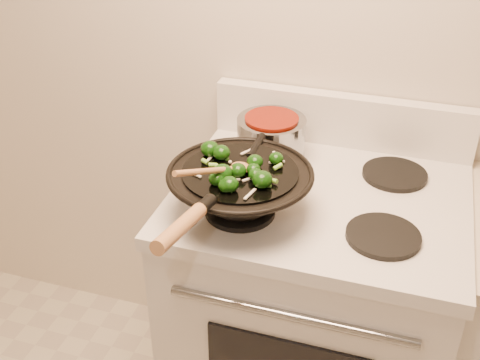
% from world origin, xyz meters
% --- Properties ---
extents(stove, '(0.78, 0.67, 1.08)m').
position_xyz_m(stove, '(-0.09, 1.17, 0.47)').
color(stove, silver).
rests_on(stove, ground).
extents(wok, '(0.37, 0.61, 0.19)m').
position_xyz_m(wok, '(-0.27, 1.02, 1.00)').
color(wok, black).
rests_on(wok, stove).
extents(stirfry, '(0.22, 0.24, 0.04)m').
position_xyz_m(stirfry, '(-0.28, 1.00, 1.06)').
color(stirfry, black).
rests_on(stirfry, wok).
extents(wooden_spoon, '(0.13, 0.24, 0.10)m').
position_xyz_m(wooden_spoon, '(-0.29, 0.96, 1.08)').
color(wooden_spoon, '#A16B3F').
rests_on(wooden_spoon, wok).
extents(saucepan, '(0.20, 0.32, 0.12)m').
position_xyz_m(saucepan, '(-0.27, 1.32, 0.99)').
color(saucepan, gray).
rests_on(saucepan, stove).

